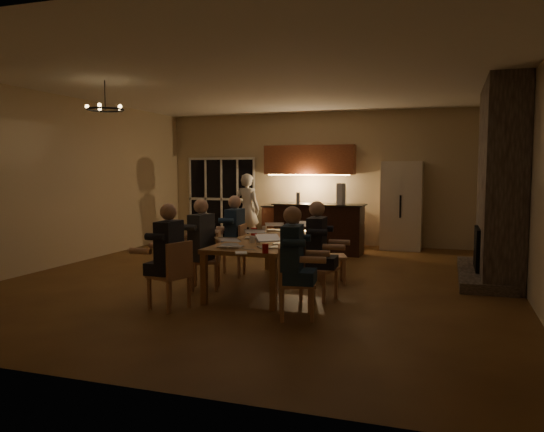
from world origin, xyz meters
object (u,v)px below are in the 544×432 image
Objects in this scene: laptop_f at (307,225)px; chair_right_far at (332,256)px; laptop_b at (270,239)px; chair_left_mid at (205,260)px; chair_right_near at (296,282)px; bar_bottle at (298,198)px; person_right_mid at (317,250)px; person_left_far at (235,236)px; chair_right_mid at (319,268)px; bar_island at (319,229)px; redcup_near at (265,249)px; plate_near at (281,244)px; standing_person at (247,209)px; person_right_near at (292,263)px; chair_left_far at (231,250)px; plate_far at (311,234)px; bar_blender at (341,194)px; chandelier at (105,110)px; person_left_near at (169,256)px; mug_mid at (286,232)px; redcup_mid at (254,232)px; mug_front at (252,239)px; laptop_e at (275,224)px; can_cola at (290,226)px; refrigerator at (402,206)px; can_silver at (258,240)px; laptop_c at (256,231)px; plate_left at (230,245)px; laptop_a at (230,239)px; laptop_d at (289,232)px; chair_left_near at (169,275)px; mug_back at (264,229)px.

chair_right_far is at bearing -48.95° from laptop_f.
chair_left_mid is at bearing 125.92° from laptop_b.
bar_bottle is (-1.39, 5.00, 0.76)m from chair_right_near.
chair_right_near is 0.64× the size of person_right_mid.
chair_right_mid is at bearing 54.55° from person_left_far.
chair_left_mid is (-0.82, -3.93, -0.10)m from bar_island.
redcup_near reaches higher than plate_near.
standing_person is (-1.11, 4.63, 0.42)m from chair_left_mid.
person_right_near reaches higher than bar_bottle.
laptop_f is (1.19, 0.51, 0.42)m from chair_left_far.
standing_person reaches higher than plate_far.
chandelier is at bearing -107.76° from bar_blender.
person_left_far is (-0.00, 2.23, 0.00)m from person_left_near.
redcup_mid reaches higher than mug_mid.
mug_front is (-0.96, -1.07, 0.36)m from chair_right_far.
laptop_b is (1.18, -0.41, 0.42)m from chair_left_mid.
laptop_e is 2.41m from bar_bottle.
can_cola is at bearing 101.87° from mug_mid.
chandelier is at bearing -116.77° from bar_bottle.
refrigerator is at bearing 51.59° from chandelier.
mug_mid is 0.83× the size of can_silver.
laptop_c reaches higher than plate_left.
mug_mid is (-0.21, -0.55, -0.06)m from laptop_f.
laptop_e is 1.75m from can_silver.
person_left_near is at bearing 110.26° from standing_person.
bar_island reaches higher than chair_left_far.
laptop_c is at bearing -81.83° from bar_blender.
person_left_near reaches higher than can_silver.
chair_right_mid is at bearing -97.42° from refrigerator.
person_left_near is 11.50× the size of can_silver.
laptop_a is (0.60, 0.63, 0.17)m from person_left_near.
redcup_mid is 1.14m from plate_near.
laptop_d is (-0.60, 0.58, 0.42)m from chair_right_mid.
chair_left_far is 1.00× the size of chair_right_mid.
can_silver is (-1.55, -5.30, -0.19)m from refrigerator.
bar_island reaches higher than can_silver.
can_cola is (-0.50, 2.77, 0.00)m from redcup_near.
chair_right_near is at bearing 110.16° from chair_left_near.
redcup_mid is (-1.29, 0.89, 0.37)m from chair_right_mid.
chair_right_mid is at bearing -47.30° from mug_back.
redcup_mid is (0.51, -0.24, 0.37)m from chair_left_far.
laptop_b is at bearing 90.83° from laptop_e.
plate_far is (-0.44, 1.23, 0.31)m from chair_right_mid.
person_left_near is 13.80× the size of mug_mid.
refrigerator is at bearing 76.62° from plate_near.
refrigerator reaches higher than chair_right_far.
laptop_c is (-1.14, 0.56, 0.42)m from chair_right_mid.
standing_person is 6.70× the size of plate_near.
chair_left_near is at bearing 120.30° from person_right_mid.
bar_blender is (0.74, 4.24, 0.54)m from plate_left.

